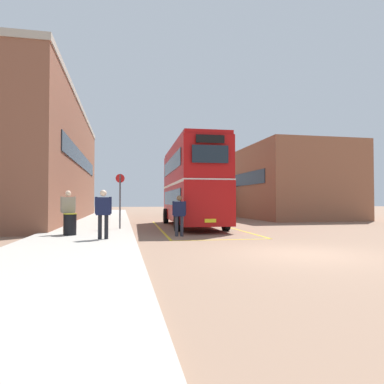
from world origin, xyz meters
TOP-DOWN VIEW (x-y plane):
  - ground_plane at (0.00, 14.40)m, footprint 135.60×135.60m
  - sidewalk_left at (-6.50, 16.80)m, footprint 4.00×57.60m
  - brick_building_left at (-11.30, 19.05)m, footprint 6.52×24.79m
  - depot_building_right at (9.41, 20.88)m, footprint 7.88×15.03m
  - double_decker_bus at (-0.99, 10.88)m, footprint 2.96×10.13m
  - single_deck_bus at (3.42, 27.72)m, footprint 3.07×9.41m
  - pedestrian_boarding at (-2.60, 5.54)m, footprint 0.58×0.29m
  - pedestrian_waiting_near at (-7.17, 5.91)m, footprint 0.59×0.32m
  - pedestrian_waiting_far at (-5.65, 3.75)m, footprint 0.59×0.26m
  - litter_bin at (-7.02, 5.48)m, footprint 0.52×0.52m
  - bus_stop_sign at (-5.09, 8.47)m, footprint 0.44×0.10m
  - bay_marking_yellow at (-1.02, 9.00)m, footprint 4.47×12.18m

SIDE VIEW (x-z plane):
  - ground_plane at x=0.00m, z-range 0.00..0.00m
  - bay_marking_yellow at x=-1.02m, z-range 0.00..0.01m
  - sidewalk_left at x=-6.50m, z-range 0.00..0.14m
  - litter_bin at x=-7.02m, z-range 0.14..1.01m
  - pedestrian_boarding at x=-2.60m, z-range 0.14..1.88m
  - pedestrian_waiting_far at x=-5.65m, z-range 0.29..2.05m
  - pedestrian_waiting_near at x=-7.17m, z-range 0.29..2.09m
  - single_deck_bus at x=3.42m, z-range 0.13..3.15m
  - bus_stop_sign at x=-5.09m, z-range 0.41..3.12m
  - double_decker_bus at x=-0.99m, z-range 0.14..4.89m
  - depot_building_right at x=9.41m, z-range 0.00..6.19m
  - brick_building_left at x=-11.30m, z-range 0.00..8.84m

